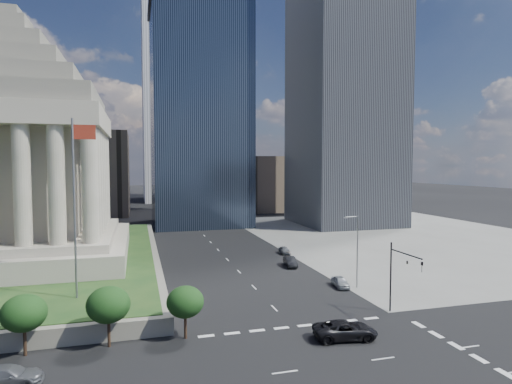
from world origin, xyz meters
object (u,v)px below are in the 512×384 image
object	(u,v)px
street_lamp_north	(356,247)
suv_grey	(8,376)
parked_sedan_far	(284,250)
flagpole	(76,198)
traffic_signal_ne	(400,270)
pickup_truck	(345,330)
parked_sedan_near	(340,282)
parked_sedan_mid	(290,262)
war_memorial	(12,135)

from	to	relation	value
street_lamp_north	suv_grey	size ratio (longest dim) A/B	1.94
parked_sedan_far	flagpole	bearing A→B (deg)	-140.89
suv_grey	street_lamp_north	bearing A→B (deg)	-61.95
traffic_signal_ne	pickup_truck	xyz separation A→B (m)	(-8.65, -3.92, -4.39)
street_lamp_north	pickup_truck	xyz separation A→B (m)	(-9.48, -15.22, -4.80)
pickup_truck	parked_sedan_near	xyz separation A→B (m)	(7.65, 16.19, -0.15)
parked_sedan_mid	parked_sedan_far	distance (m)	10.29
war_memorial	street_lamp_north	size ratio (longest dim) A/B	3.90
street_lamp_north	war_memorial	bearing A→B (deg)	154.08
war_memorial	traffic_signal_ne	world-z (taller)	war_memorial
street_lamp_north	pickup_truck	world-z (taller)	street_lamp_north
war_memorial	pickup_truck	xyz separation A→B (m)	(37.85, -38.22, -20.54)
suv_grey	parked_sedan_mid	bearing A→B (deg)	-43.17
war_memorial	street_lamp_north	bearing A→B (deg)	-25.92
flagpole	traffic_signal_ne	xyz separation A→B (m)	(34.33, -10.30, -7.86)
flagpole	war_memorial	bearing A→B (deg)	116.89
street_lamp_north	parked_sedan_far	bearing A→B (deg)	94.34
traffic_signal_ne	parked_sedan_near	xyz separation A→B (m)	(-1.00, 12.27, -4.54)
flagpole	street_lamp_north	xyz separation A→B (m)	(35.16, 1.00, -7.45)
flagpole	traffic_signal_ne	size ratio (longest dim) A/B	2.50
parked_sedan_near	parked_sedan_mid	world-z (taller)	parked_sedan_mid
traffic_signal_ne	pickup_truck	bearing A→B (deg)	-155.63
flagpole	parked_sedan_far	distance (m)	43.53
flagpole	parked_sedan_mid	world-z (taller)	flagpole
parked_sedan_mid	parked_sedan_far	world-z (taller)	parked_sedan_mid
suv_grey	parked_sedan_mid	size ratio (longest dim) A/B	1.11
flagpole	parked_sedan_near	distance (m)	35.62
traffic_signal_ne	pickup_truck	size ratio (longest dim) A/B	1.29
street_lamp_north	parked_sedan_mid	size ratio (longest dim) A/B	2.16
flagpole	parked_sedan_near	world-z (taller)	flagpole
war_memorial	parked_sedan_mid	world-z (taller)	war_memorial
suv_grey	parked_sedan_near	bearing A→B (deg)	-59.67
street_lamp_north	parked_sedan_mid	world-z (taller)	street_lamp_north
flagpole	suv_grey	world-z (taller)	flagpole
traffic_signal_ne	flagpole	bearing A→B (deg)	163.29
war_memorial	suv_grey	bearing A→B (deg)	-77.10
pickup_truck	street_lamp_north	bearing A→B (deg)	-23.59
traffic_signal_ne	parked_sedan_near	bearing A→B (deg)	94.66
pickup_truck	war_memorial	bearing A→B (deg)	53.04
parked_sedan_mid	pickup_truck	bearing A→B (deg)	-92.43
street_lamp_north	suv_grey	bearing A→B (deg)	-156.97
parked_sedan_near	parked_sedan_mid	size ratio (longest dim) A/B	0.90
war_memorial	flagpole	world-z (taller)	war_memorial
war_memorial	parked_sedan_near	distance (m)	54.63
flagpole	parked_sedan_far	bearing A→B (deg)	36.97
parked_sedan_near	parked_sedan_mid	distance (m)	13.38
war_memorial	parked_sedan_mid	size ratio (longest dim) A/B	8.42
parked_sedan_mid	traffic_signal_ne	bearing A→B (deg)	-74.64
traffic_signal_ne	pickup_truck	distance (m)	10.46
parked_sedan_mid	parked_sedan_far	xyz separation A→B (m)	(2.50, 9.98, -0.09)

